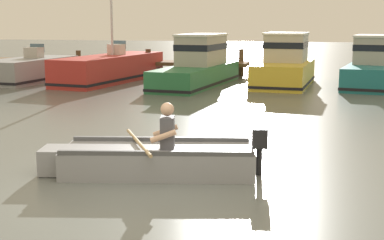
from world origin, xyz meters
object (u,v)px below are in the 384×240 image
(moored_boat_green, at_px, (198,67))
(moored_boat_teal, at_px, (372,67))
(rowboat_with_person, at_px, (154,159))
(moored_boat_red, at_px, (111,69))
(moored_boat_yellow, at_px, (285,66))
(moored_boat_grey, at_px, (30,70))

(moored_boat_green, bearing_deg, moored_boat_teal, 10.83)
(moored_boat_teal, bearing_deg, rowboat_with_person, -108.78)
(moored_boat_red, height_order, moored_boat_teal, moored_boat_red)
(rowboat_with_person, height_order, moored_boat_green, moored_boat_green)
(moored_boat_yellow, xyz_separation_m, moored_boat_teal, (3.31, 0.57, -0.03))
(moored_boat_red, bearing_deg, rowboat_with_person, -65.96)
(rowboat_with_person, relative_size, moored_boat_grey, 0.77)
(rowboat_with_person, xyz_separation_m, moored_boat_teal, (4.67, 13.72, 0.47))
(moored_boat_green, relative_size, moored_boat_yellow, 1.32)
(moored_boat_grey, distance_m, moored_boat_red, 3.38)
(rowboat_with_person, distance_m, moored_boat_yellow, 13.23)
(moored_boat_grey, relative_size, moored_boat_teal, 0.88)
(rowboat_with_person, bearing_deg, moored_boat_green, 98.88)
(moored_boat_green, relative_size, moored_boat_teal, 1.14)
(moored_boat_green, distance_m, moored_boat_yellow, 3.37)
(moored_boat_grey, bearing_deg, moored_boat_red, 12.53)
(moored_boat_red, relative_size, moored_boat_green, 1.07)
(moored_boat_grey, bearing_deg, moored_boat_yellow, 5.39)
(moored_boat_yellow, bearing_deg, rowboat_with_person, -95.88)
(moored_boat_green, bearing_deg, moored_boat_yellow, 11.85)
(moored_boat_red, distance_m, moored_boat_teal, 10.46)
(moored_boat_red, xyz_separation_m, moored_boat_teal, (10.42, 0.82, 0.19))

